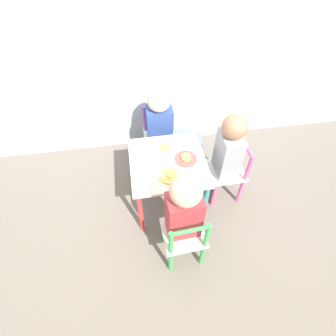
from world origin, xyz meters
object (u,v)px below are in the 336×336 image
chair_green (184,237)px  plate_back (165,148)px  kids_table (168,169)px  plate_front (171,175)px  child_front (183,211)px  storage_bin (187,143)px  child_right (226,153)px  child_back (159,123)px  plate_right (186,158)px  chair_purple (159,137)px  chair_pink (229,171)px

chair_green → plate_back: chair_green is taller
kids_table → plate_front: plate_front is taller
child_front → storage_bin: 1.09m
child_right → child_front: child_front is taller
chair_green → storage_bin: size_ratio=2.04×
child_back → plate_right: bearing=-73.2°
chair_green → child_back: 0.90m
chair_purple → chair_pink: (0.47, -0.46, 0.00)m
kids_table → plate_front: 0.15m
plate_front → chair_pink: bearing=15.5°
chair_pink → child_front: (-0.44, -0.42, 0.23)m
child_right → chair_green: bearing=-39.5°
chair_purple → chair_green: (0.03, -0.94, 0.00)m
kids_table → child_front: (0.03, -0.41, 0.10)m
kids_table → storage_bin: bearing=64.4°
chair_purple → plate_right: bearing=-75.2°
chair_pink → child_back: bearing=-131.2°
chair_pink → child_right: child_right is taller
plate_right → plate_front: 0.18m
chair_green → child_right: bearing=-132.3°
child_front → plate_back: size_ratio=4.70×
kids_table → chair_purple: bearing=90.4°
child_front → chair_green: bearing=90.0°
chair_green → child_front: child_front is taller
chair_pink → plate_right: size_ratio=3.41×
child_front → child_back: bearing=-91.6°
plate_back → plate_right: same height
child_back → child_right: size_ratio=0.95×
child_front → plate_right: child_front is taller
chair_green → storage_bin: 1.08m
plate_back → storage_bin: 0.67m
chair_green → plate_front: (-0.03, 0.34, 0.21)m
child_right → plate_back: size_ratio=4.67×
storage_bin → child_right: bearing=-75.9°
child_front → plate_back: 0.53m
child_right → plate_back: child_right is taller
plate_back → plate_front: 0.25m
kids_table → plate_right: size_ratio=3.36×
chair_purple → plate_back: size_ratio=3.10×
kids_table → chair_purple: chair_purple is taller
kids_table → storage_bin: 0.71m
chair_purple → plate_right: (0.13, -0.47, 0.21)m
chair_purple → storage_bin: size_ratio=2.04×
chair_purple → plate_right: 0.53m
chair_purple → chair_pink: same height
chair_purple → child_right: bearing=-48.7°
child_back → child_right: (0.41, -0.40, 0.01)m
chair_green → child_front: size_ratio=0.66×
plate_right → storage_bin: plate_right is taller
kids_table → chair_purple: (-0.00, 0.47, -0.13)m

